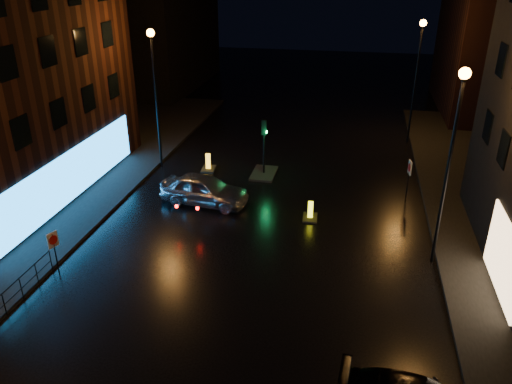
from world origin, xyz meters
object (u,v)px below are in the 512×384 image
(silver_hatchback, at_px, (204,190))
(bollard_far, at_px, (208,166))
(road_sign_left, at_px, (54,244))
(road_sign_right, at_px, (409,171))
(traffic_signal, at_px, (264,167))
(bollard_near, at_px, (310,215))

(silver_hatchback, distance_m, bollard_far, 4.73)
(road_sign_left, height_order, road_sign_right, road_sign_right)
(bollard_far, xyz_separation_m, road_sign_right, (11.79, -1.92, 1.47))
(silver_hatchback, xyz_separation_m, road_sign_right, (10.63, 2.63, 0.90))
(traffic_signal, relative_size, bollard_far, 2.69)
(traffic_signal, distance_m, road_sign_right, 8.56)
(bollard_near, relative_size, bollard_far, 0.88)
(traffic_signal, bearing_deg, bollard_far, 179.74)
(road_sign_left, bearing_deg, traffic_signal, 81.74)
(bollard_near, bearing_deg, traffic_signal, 119.85)
(road_sign_right, bearing_deg, road_sign_left, 26.06)
(silver_hatchback, relative_size, bollard_far, 3.67)
(silver_hatchback, height_order, bollard_near, silver_hatchback)
(traffic_signal, height_order, bollard_far, traffic_signal)
(silver_hatchback, bearing_deg, road_sign_right, -69.07)
(traffic_signal, bearing_deg, road_sign_right, -12.97)
(silver_hatchback, relative_size, bollard_near, 4.18)
(traffic_signal, relative_size, road_sign_right, 1.52)
(traffic_signal, distance_m, bollard_far, 3.54)
(traffic_signal, distance_m, road_sign_left, 13.81)
(traffic_signal, height_order, road_sign_left, traffic_signal)
(silver_hatchback, distance_m, road_sign_left, 8.69)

